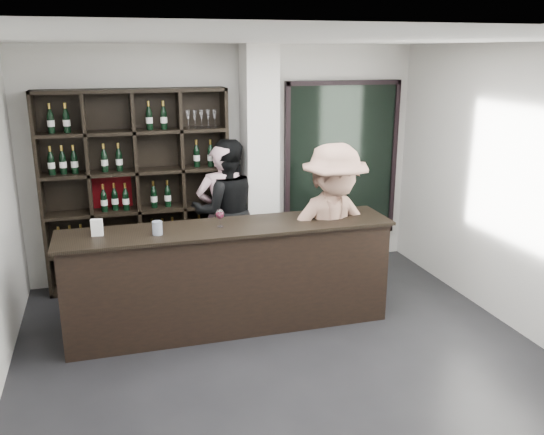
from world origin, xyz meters
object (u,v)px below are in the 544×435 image
object	(u,v)px
tasting_counter	(230,277)
taster_black	(226,211)
taster_pink	(222,214)
wine_shelf	(137,191)
customer	(333,233)

from	to	relation	value
tasting_counter	taster_black	size ratio (longest dim) A/B	1.88
tasting_counter	taster_pink	xyz separation A→B (m)	(0.20, 1.30, 0.32)
wine_shelf	taster_pink	bearing A→B (deg)	-9.37
wine_shelf	tasting_counter	size ratio (longest dim) A/B	0.71
tasting_counter	taster_black	world-z (taller)	taster_black
tasting_counter	customer	size ratio (longest dim) A/B	1.77
wine_shelf	taster_black	size ratio (longest dim) A/B	1.33
wine_shelf	customer	bearing A→B (deg)	-38.31
tasting_counter	taster_black	bearing A→B (deg)	79.47
tasting_counter	taster_pink	bearing A→B (deg)	81.60
taster_pink	wine_shelf	bearing A→B (deg)	-11.05
tasting_counter	customer	xyz separation A→B (m)	(1.12, -0.05, 0.40)
wine_shelf	tasting_counter	xyz separation A→B (m)	(0.80, -1.47, -0.64)
wine_shelf	customer	size ratio (longest dim) A/B	1.26
taster_black	wine_shelf	bearing A→B (deg)	-5.87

